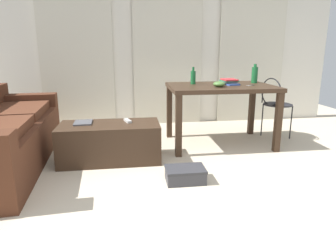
# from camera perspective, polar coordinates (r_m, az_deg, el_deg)

# --- Properties ---
(ground_plane) EXTENTS (7.25, 7.25, 0.00)m
(ground_plane) POSITION_cam_1_polar(r_m,az_deg,el_deg) (3.12, 4.55, -9.86)
(ground_plane) COLOR beige
(wall_back) EXTENTS (5.55, 0.10, 2.64)m
(wall_back) POSITION_cam_1_polar(r_m,az_deg,el_deg) (4.75, -0.20, 14.43)
(wall_back) COLOR silver
(wall_back) RESTS_ON ground
(curtains) EXTENTS (3.95, 0.03, 2.38)m
(curtains) POSITION_cam_1_polar(r_m,az_deg,el_deg) (4.67, -0.06, 12.86)
(curtains) COLOR beige
(curtains) RESTS_ON ground
(coffee_table) EXTENTS (1.09, 0.49, 0.42)m
(coffee_table) POSITION_cam_1_polar(r_m,az_deg,el_deg) (3.23, -11.52, -5.27)
(coffee_table) COLOR #382619
(coffee_table) RESTS_ON ground
(craft_table) EXTENTS (1.31, 0.85, 0.77)m
(craft_table) POSITION_cam_1_polar(r_m,az_deg,el_deg) (3.68, 10.48, 4.41)
(craft_table) COLOR #382619
(craft_table) RESTS_ON ground
(wire_chair) EXTENTS (0.39, 0.41, 0.84)m
(wire_chair) POSITION_cam_1_polar(r_m,az_deg,el_deg) (4.16, 20.58, 2.86)
(wire_chair) COLOR black
(wire_chair) RESTS_ON ground
(bottle_near) EXTENTS (0.06, 0.06, 0.22)m
(bottle_near) POSITION_cam_1_polar(r_m,az_deg,el_deg) (3.71, 5.06, 7.68)
(bottle_near) COLOR #195B2D
(bottle_near) RESTS_ON craft_table
(bottle_far) EXTENTS (0.08, 0.08, 0.25)m
(bottle_far) POSITION_cam_1_polar(r_m,az_deg,el_deg) (3.99, 16.98, 7.85)
(bottle_far) COLOR #195B2D
(bottle_far) RESTS_ON craft_table
(bowl) EXTENTS (0.14, 0.14, 0.07)m
(bowl) POSITION_cam_1_polar(r_m,az_deg,el_deg) (3.48, 10.20, 6.22)
(bowl) COLOR #477033
(bowl) RESTS_ON craft_table
(book_stack) EXTENTS (0.22, 0.31, 0.07)m
(book_stack) POSITION_cam_1_polar(r_m,az_deg,el_deg) (3.75, 12.17, 6.63)
(book_stack) COLOR #33519E
(book_stack) RESTS_ON craft_table
(scissors) EXTENTS (0.12, 0.08, 0.00)m
(scissors) POSITION_cam_1_polar(r_m,az_deg,el_deg) (3.72, 16.40, 5.85)
(scissors) COLOR #9EA0A5
(scissors) RESTS_ON craft_table
(tv_remote_primary) EXTENTS (0.09, 0.16, 0.03)m
(tv_remote_primary) POSITION_cam_1_polar(r_m,az_deg,el_deg) (3.22, -8.10, -1.05)
(tv_remote_primary) COLOR #B7B7B2
(tv_remote_primary) RESTS_ON coffee_table
(magazine) EXTENTS (0.20, 0.23, 0.02)m
(magazine) POSITION_cam_1_polar(r_m,az_deg,el_deg) (3.27, -16.66, -1.36)
(magazine) COLOR #4C4C51
(magazine) RESTS_ON coffee_table
(shoebox) EXTENTS (0.37, 0.24, 0.14)m
(shoebox) POSITION_cam_1_polar(r_m,az_deg,el_deg) (2.73, 3.48, -11.73)
(shoebox) COLOR #38383D
(shoebox) RESTS_ON ground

